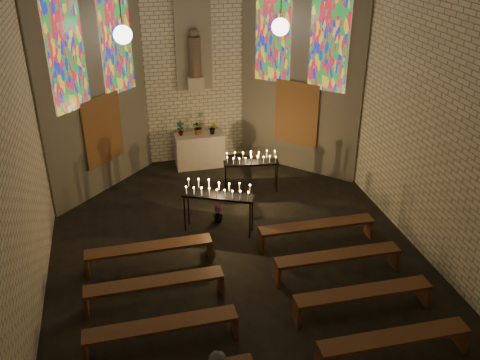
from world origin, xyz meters
name	(u,v)px	position (x,y,z in m)	size (l,w,h in m)	color
floor	(245,277)	(0.00, 0.00, 0.00)	(12.00, 12.00, 0.00)	black
room	(210,59)	(0.00, 3.37, 3.72)	(8.22, 12.43, 7.00)	beige
altar	(200,150)	(0.00, 5.45, 0.50)	(1.40, 0.60, 1.00)	beige
flower_vase_left	(180,128)	(-0.53, 5.49, 1.21)	(0.23, 0.15, 0.43)	#4C723F
flower_vase_center	(198,127)	(-0.01, 5.48, 1.21)	(0.37, 0.32, 0.42)	#4C723F
flower_vase_right	(213,128)	(0.39, 5.37, 1.19)	(0.21, 0.17, 0.38)	#4C723F
aisle_flower_pot	(218,214)	(-0.11, 2.27, 0.21)	(0.23, 0.23, 0.42)	#4C723F
votive_stand_left	(218,192)	(-0.18, 1.85, 1.04)	(1.66, 1.05, 1.21)	black
votive_stand_right	(251,160)	(1.06, 3.60, 0.91)	(1.48, 0.56, 1.06)	black
pew_left_0	(149,250)	(-1.87, 0.84, 0.41)	(2.65, 0.40, 0.51)	#502D16
pew_right_0	(317,227)	(1.87, 0.84, 0.41)	(2.65, 0.40, 0.51)	#502D16
pew_left_1	(155,285)	(-1.87, -0.36, 0.41)	(2.65, 0.40, 0.51)	#502D16
pew_right_1	(338,258)	(1.87, -0.36, 0.41)	(2.65, 0.40, 0.51)	#502D16
pew_left_2	(161,328)	(-1.87, -1.56, 0.41)	(2.65, 0.40, 0.51)	#502D16
pew_right_2	(363,295)	(1.87, -1.56, 0.41)	(2.65, 0.40, 0.51)	#502D16
pew_right_3	(394,340)	(1.87, -2.76, 0.41)	(2.65, 0.40, 0.51)	#502D16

